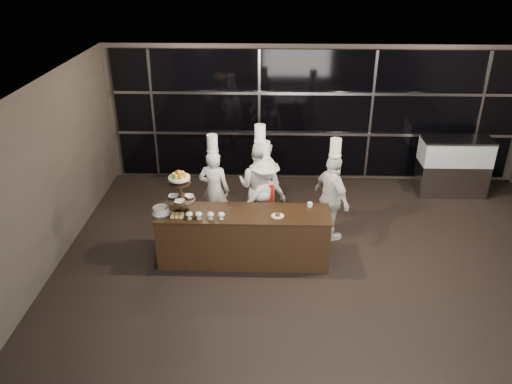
{
  "coord_description": "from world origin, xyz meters",
  "views": [
    {
      "loc": [
        -0.97,
        -5.46,
        4.83
      ],
      "look_at": [
        -1.18,
        1.91,
        1.15
      ],
      "focal_mm": 35.0,
      "sensor_mm": 36.0,
      "label": 1
    }
  ],
  "objects_px": {
    "display_stand": "(180,189)",
    "layer_cake": "(161,210)",
    "chef_b": "(260,186)",
    "buffet_counter": "(243,237)",
    "display_case": "(454,164)",
    "chef_c": "(264,195)",
    "chef_a": "(214,189)",
    "chef_d": "(332,197)"
  },
  "relations": [
    {
      "from": "layer_cake",
      "to": "display_case",
      "type": "distance_m",
      "value": 6.25
    },
    {
      "from": "display_case",
      "to": "chef_b",
      "type": "distance_m",
      "value": 4.36
    },
    {
      "from": "layer_cake",
      "to": "chef_c",
      "type": "distance_m",
      "value": 1.96
    },
    {
      "from": "chef_c",
      "to": "layer_cake",
      "type": "bearing_deg",
      "value": -148.42
    },
    {
      "from": "display_stand",
      "to": "chef_c",
      "type": "distance_m",
      "value": 1.75
    },
    {
      "from": "layer_cake",
      "to": "chef_b",
      "type": "height_order",
      "value": "chef_b"
    },
    {
      "from": "chef_a",
      "to": "chef_c",
      "type": "xyz_separation_m",
      "value": [
        0.92,
        -0.11,
        -0.06
      ]
    },
    {
      "from": "buffet_counter",
      "to": "chef_c",
      "type": "height_order",
      "value": "chef_c"
    },
    {
      "from": "chef_b",
      "to": "chef_c",
      "type": "height_order",
      "value": "chef_b"
    },
    {
      "from": "layer_cake",
      "to": "chef_d",
      "type": "distance_m",
      "value": 2.97
    },
    {
      "from": "display_stand",
      "to": "chef_b",
      "type": "bearing_deg",
      "value": 40.54
    },
    {
      "from": "display_stand",
      "to": "chef_a",
      "type": "xyz_separation_m",
      "value": [
        0.41,
        1.08,
        -0.53
      ]
    },
    {
      "from": "chef_a",
      "to": "chef_d",
      "type": "distance_m",
      "value": 2.13
    },
    {
      "from": "display_stand",
      "to": "layer_cake",
      "type": "distance_m",
      "value": 0.49
    },
    {
      "from": "buffet_counter",
      "to": "chef_d",
      "type": "relative_size",
      "value": 1.48
    },
    {
      "from": "layer_cake",
      "to": "chef_c",
      "type": "xyz_separation_m",
      "value": [
        1.66,
        1.02,
        -0.22
      ]
    },
    {
      "from": "layer_cake",
      "to": "chef_a",
      "type": "xyz_separation_m",
      "value": [
        0.74,
        1.13,
        -0.16
      ]
    },
    {
      "from": "buffet_counter",
      "to": "display_case",
      "type": "distance_m",
      "value": 5.07
    },
    {
      "from": "layer_cake",
      "to": "chef_c",
      "type": "bearing_deg",
      "value": 31.58
    },
    {
      "from": "display_stand",
      "to": "chef_c",
      "type": "height_order",
      "value": "chef_c"
    },
    {
      "from": "display_stand",
      "to": "chef_d",
      "type": "height_order",
      "value": "chef_d"
    },
    {
      "from": "layer_cake",
      "to": "display_case",
      "type": "height_order",
      "value": "display_case"
    },
    {
      "from": "layer_cake",
      "to": "chef_d",
      "type": "xyz_separation_m",
      "value": [
        2.85,
        0.83,
        -0.14
      ]
    },
    {
      "from": "buffet_counter",
      "to": "chef_d",
      "type": "xyz_separation_m",
      "value": [
        1.52,
        0.78,
        0.36
      ]
    },
    {
      "from": "chef_a",
      "to": "buffet_counter",
      "type": "bearing_deg",
      "value": -61.47
    },
    {
      "from": "chef_a",
      "to": "chef_d",
      "type": "relative_size",
      "value": 0.97
    },
    {
      "from": "chef_c",
      "to": "chef_d",
      "type": "bearing_deg",
      "value": -9.04
    },
    {
      "from": "chef_c",
      "to": "chef_a",
      "type": "bearing_deg",
      "value": 172.95
    },
    {
      "from": "buffet_counter",
      "to": "display_stand",
      "type": "relative_size",
      "value": 3.81
    },
    {
      "from": "chef_a",
      "to": "display_case",
      "type": "bearing_deg",
      "value": 18.21
    },
    {
      "from": "chef_a",
      "to": "layer_cake",
      "type": "bearing_deg",
      "value": -123.09
    },
    {
      "from": "buffet_counter",
      "to": "chef_c",
      "type": "relative_size",
      "value": 1.59
    },
    {
      "from": "layer_cake",
      "to": "display_stand",
      "type": "bearing_deg",
      "value": 8.71
    },
    {
      "from": "display_stand",
      "to": "chef_d",
      "type": "bearing_deg",
      "value": 17.15
    },
    {
      "from": "buffet_counter",
      "to": "display_case",
      "type": "xyz_separation_m",
      "value": [
        4.29,
        2.69,
        0.22
      ]
    },
    {
      "from": "buffet_counter",
      "to": "chef_a",
      "type": "xyz_separation_m",
      "value": [
        -0.59,
        1.08,
        0.34
      ]
    },
    {
      "from": "buffet_counter",
      "to": "chef_b",
      "type": "xyz_separation_m",
      "value": [
        0.25,
        1.07,
        0.42
      ]
    },
    {
      "from": "display_case",
      "to": "chef_a",
      "type": "height_order",
      "value": "chef_a"
    },
    {
      "from": "chef_b",
      "to": "chef_d",
      "type": "bearing_deg",
      "value": -12.79
    },
    {
      "from": "display_stand",
      "to": "buffet_counter",
      "type": "bearing_deg",
      "value": 0.01
    },
    {
      "from": "chef_c",
      "to": "chef_b",
      "type": "bearing_deg",
      "value": 129.63
    },
    {
      "from": "display_stand",
      "to": "layer_cake",
      "type": "xyz_separation_m",
      "value": [
        -0.33,
        -0.05,
        -0.37
      ]
    }
  ]
}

